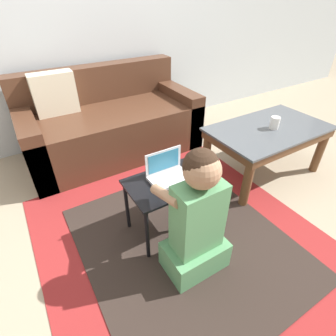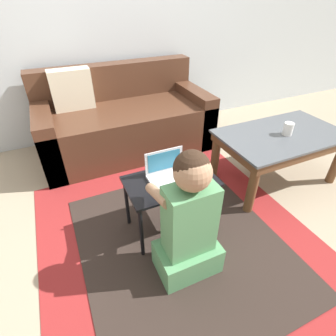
{
  "view_description": "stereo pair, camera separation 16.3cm",
  "coord_description": "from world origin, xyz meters",
  "px_view_note": "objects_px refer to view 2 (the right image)",
  "views": [
    {
      "loc": [
        -0.7,
        -1.07,
        1.41
      ],
      "look_at": [
        -0.0,
        0.08,
        0.47
      ],
      "focal_mm": 28.0,
      "sensor_mm": 36.0,
      "label": 1
    },
    {
      "loc": [
        -0.56,
        -1.14,
        1.41
      ],
      "look_at": [
        -0.0,
        0.08,
        0.47
      ],
      "focal_mm": 28.0,
      "sensor_mm": 36.0,
      "label": 2
    }
  ],
  "objects_px": {
    "laptop_desk": "(171,187)",
    "laptop": "(168,174)",
    "coffee_table": "(281,141)",
    "cup_on_table": "(288,129)",
    "couch": "(124,121)",
    "computer_mouse": "(194,170)",
    "person_seated": "(189,223)"
  },
  "relations": [
    {
      "from": "laptop_desk",
      "to": "computer_mouse",
      "type": "height_order",
      "value": "computer_mouse"
    },
    {
      "from": "laptop_desk",
      "to": "laptop",
      "type": "xyz_separation_m",
      "value": [
        -0.01,
        0.03,
        0.09
      ]
    },
    {
      "from": "couch",
      "to": "laptop",
      "type": "relative_size",
      "value": 6.48
    },
    {
      "from": "person_seated",
      "to": "cup_on_table",
      "type": "xyz_separation_m",
      "value": [
        1.11,
        0.45,
        0.12
      ]
    },
    {
      "from": "couch",
      "to": "cup_on_table",
      "type": "height_order",
      "value": "couch"
    },
    {
      "from": "coffee_table",
      "to": "cup_on_table",
      "type": "height_order",
      "value": "cup_on_table"
    },
    {
      "from": "coffee_table",
      "to": "person_seated",
      "type": "distance_m",
      "value": 1.19
    },
    {
      "from": "laptop_desk",
      "to": "person_seated",
      "type": "relative_size",
      "value": 0.7
    },
    {
      "from": "laptop",
      "to": "cup_on_table",
      "type": "relative_size",
      "value": 2.55
    },
    {
      "from": "computer_mouse",
      "to": "cup_on_table",
      "type": "distance_m",
      "value": 0.9
    },
    {
      "from": "laptop_desk",
      "to": "person_seated",
      "type": "xyz_separation_m",
      "value": [
        -0.05,
        -0.33,
        0.02
      ]
    },
    {
      "from": "coffee_table",
      "to": "computer_mouse",
      "type": "bearing_deg",
      "value": -171.45
    },
    {
      "from": "person_seated",
      "to": "computer_mouse",
      "type": "bearing_deg",
      "value": 57.9
    },
    {
      "from": "couch",
      "to": "cup_on_table",
      "type": "distance_m",
      "value": 1.51
    },
    {
      "from": "couch",
      "to": "computer_mouse",
      "type": "height_order",
      "value": "couch"
    },
    {
      "from": "computer_mouse",
      "to": "person_seated",
      "type": "bearing_deg",
      "value": -122.1
    },
    {
      "from": "couch",
      "to": "person_seated",
      "type": "xyz_separation_m",
      "value": [
        -0.1,
        -1.56,
        0.09
      ]
    },
    {
      "from": "laptop",
      "to": "cup_on_table",
      "type": "distance_m",
      "value": 1.07
    },
    {
      "from": "laptop",
      "to": "cup_on_table",
      "type": "height_order",
      "value": "laptop"
    },
    {
      "from": "coffee_table",
      "to": "cup_on_table",
      "type": "relative_size",
      "value": 10.18
    },
    {
      "from": "couch",
      "to": "laptop_desk",
      "type": "xyz_separation_m",
      "value": [
        -0.05,
        -1.22,
        0.07
      ]
    },
    {
      "from": "laptop_desk",
      "to": "cup_on_table",
      "type": "xyz_separation_m",
      "value": [
        1.06,
        0.12,
        0.14
      ]
    },
    {
      "from": "coffee_table",
      "to": "computer_mouse",
      "type": "relative_size",
      "value": 8.88
    },
    {
      "from": "person_seated",
      "to": "cup_on_table",
      "type": "distance_m",
      "value": 1.2
    },
    {
      "from": "computer_mouse",
      "to": "cup_on_table",
      "type": "xyz_separation_m",
      "value": [
        0.89,
        0.1,
        0.07
      ]
    },
    {
      "from": "laptop",
      "to": "cup_on_table",
      "type": "bearing_deg",
      "value": 4.93
    },
    {
      "from": "laptop",
      "to": "computer_mouse",
      "type": "relative_size",
      "value": 2.22
    },
    {
      "from": "couch",
      "to": "laptop_desk",
      "type": "height_order",
      "value": "couch"
    },
    {
      "from": "computer_mouse",
      "to": "laptop",
      "type": "bearing_deg",
      "value": 176.27
    },
    {
      "from": "computer_mouse",
      "to": "person_seated",
      "type": "distance_m",
      "value": 0.41
    },
    {
      "from": "laptop_desk",
      "to": "computer_mouse",
      "type": "distance_m",
      "value": 0.19
    },
    {
      "from": "cup_on_table",
      "to": "laptop_desk",
      "type": "bearing_deg",
      "value": -173.66
    }
  ]
}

